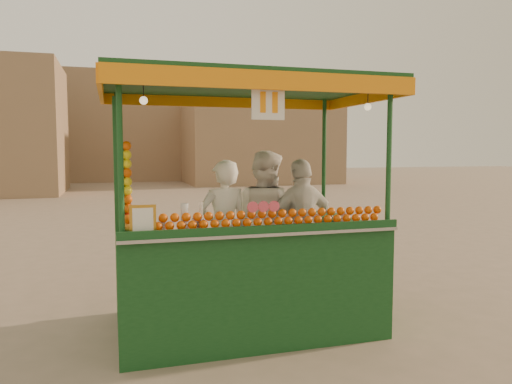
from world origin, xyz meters
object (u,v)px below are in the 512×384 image
object	(u,v)px
vendor_middle	(265,221)
vendor_right	(302,226)
juice_cart	(240,251)
vendor_left	(224,230)

from	to	relation	value
vendor_middle	vendor_right	distance (m)	0.46
vendor_middle	vendor_right	world-z (taller)	vendor_middle
juice_cart	vendor_middle	bearing A→B (deg)	44.98
juice_cart	vendor_right	distance (m)	0.85
juice_cart	vendor_right	xyz separation A→B (m)	(0.81, 0.18, 0.22)
vendor_right	vendor_middle	bearing A→B (deg)	-40.08
vendor_middle	vendor_right	bearing A→B (deg)	-159.55
vendor_left	vendor_middle	xyz separation A→B (m)	(0.56, 0.24, 0.05)
juice_cart	vendor_left	world-z (taller)	juice_cart
vendor_left	vendor_right	world-z (taller)	vendor_right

